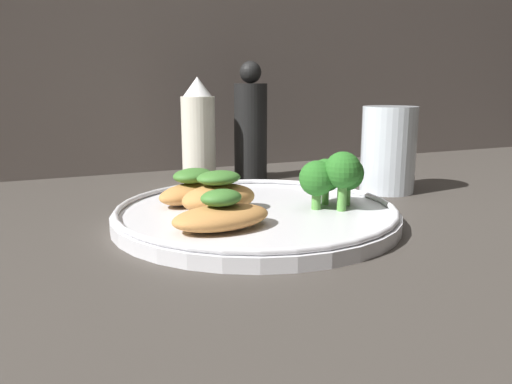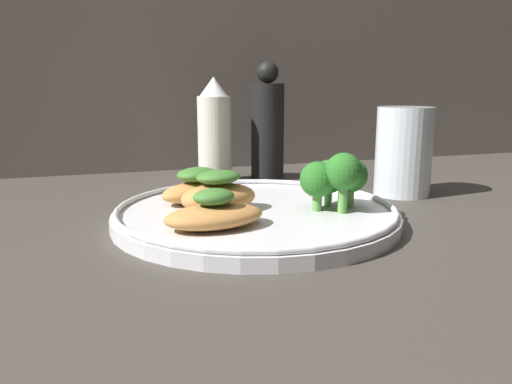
% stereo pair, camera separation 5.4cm
% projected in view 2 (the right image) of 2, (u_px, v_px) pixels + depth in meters
% --- Properties ---
extents(ground_plane, '(1.80, 1.80, 0.01)m').
position_uv_depth(ground_plane, '(256.00, 227.00, 0.55)').
color(ground_plane, '#3D3833').
extents(plate, '(0.31, 0.31, 0.02)m').
position_uv_depth(plate, '(256.00, 214.00, 0.54)').
color(plate, silver).
rests_on(plate, ground_plane).
extents(grilled_meat_front, '(0.10, 0.07, 0.04)m').
position_uv_depth(grilled_meat_front, '(214.00, 214.00, 0.47)').
color(grilled_meat_front, '#BC7F42').
rests_on(grilled_meat_front, plate).
extents(grilled_meat_middle, '(0.09, 0.07, 0.04)m').
position_uv_depth(grilled_meat_middle, '(219.00, 194.00, 0.53)').
color(grilled_meat_middle, '#BC7F42').
rests_on(grilled_meat_middle, plate).
extents(grilled_meat_back, '(0.11, 0.08, 0.04)m').
position_uv_depth(grilled_meat_back, '(198.00, 188.00, 0.58)').
color(grilled_meat_back, '#BC7F42').
rests_on(grilled_meat_back, plate).
extents(broccoli_bunch, '(0.08, 0.07, 0.06)m').
position_uv_depth(broccoli_bunch, '(335.00, 176.00, 0.54)').
color(broccoli_bunch, '#569942').
rests_on(broccoli_bunch, plate).
extents(sauce_bottle, '(0.05, 0.05, 0.16)m').
position_uv_depth(sauce_bottle, '(214.00, 133.00, 0.76)').
color(sauce_bottle, silver).
rests_on(sauce_bottle, ground_plane).
extents(pepper_grinder, '(0.05, 0.05, 0.18)m').
position_uv_depth(pepper_grinder, '(267.00, 127.00, 0.78)').
color(pepper_grinder, black).
rests_on(pepper_grinder, ground_plane).
extents(drinking_glass, '(0.07, 0.07, 0.12)m').
position_uv_depth(drinking_glass, '(404.00, 151.00, 0.67)').
color(drinking_glass, silver).
rests_on(drinking_glass, ground_plane).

